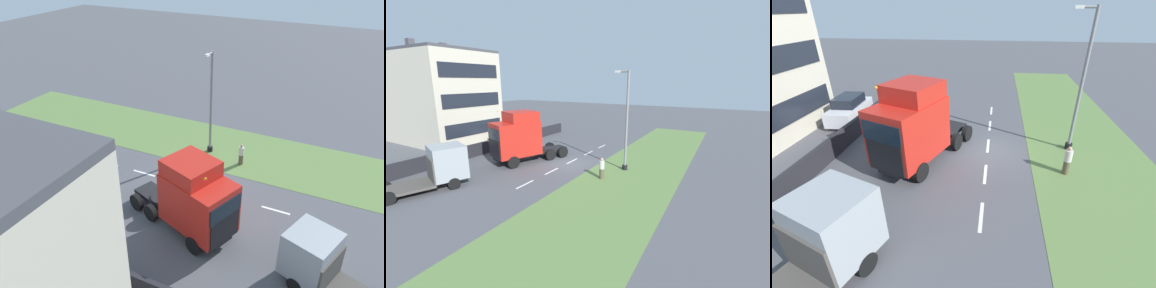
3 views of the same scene
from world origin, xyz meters
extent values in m
plane|color=#515156|center=(0.00, 0.00, 0.00)|extent=(120.00, 120.00, 0.00)
cube|color=#607F42|center=(-6.00, 0.00, 0.01)|extent=(7.00, 44.00, 0.01)
cube|color=white|center=(0.00, -7.10, 0.00)|extent=(0.16, 1.80, 0.00)
cube|color=white|center=(0.00, -3.90, 0.00)|extent=(0.16, 1.80, 0.00)
cube|color=white|center=(0.00, -0.70, 0.00)|extent=(0.16, 1.80, 0.00)
cube|color=white|center=(0.00, 2.50, 0.00)|extent=(0.16, 1.80, 0.00)
cube|color=white|center=(0.00, 5.70, 0.00)|extent=(0.16, 1.80, 0.00)
cube|color=#232328|center=(9.00, 0.00, 0.63)|extent=(0.25, 24.00, 1.25)
cube|color=#1E232D|center=(12.55, -0.23, 2.07)|extent=(0.08, 7.22, 1.45)
cube|color=#1E232D|center=(12.55, -0.23, 5.18)|extent=(0.08, 7.22, 1.45)
cube|color=black|center=(3.46, 0.76, 0.67)|extent=(3.77, 7.10, 0.24)
cube|color=red|center=(4.02, 2.25, 2.25)|extent=(3.72, 4.52, 2.92)
cube|color=black|center=(4.71, 4.10, 1.60)|extent=(2.02, 0.81, 1.64)
cube|color=black|center=(4.71, 4.10, 2.89)|extent=(2.14, 0.85, 0.94)
cube|color=red|center=(3.81, 1.71, 4.16)|extent=(3.12, 3.20, 0.90)
sphere|color=orange|center=(5.08, 3.10, 4.68)|extent=(0.14, 0.14, 0.14)
cylinder|color=black|center=(2.90, -0.72, 0.85)|extent=(1.78, 1.78, 0.12)
cylinder|color=black|center=(3.24, 3.49, 0.52)|extent=(0.66, 1.09, 1.04)
cylinder|color=black|center=(5.41, 2.67, 0.52)|extent=(0.66, 1.09, 1.04)
cylinder|color=black|center=(1.94, 0.01, 0.52)|extent=(0.66, 1.09, 1.04)
cylinder|color=black|center=(4.11, -0.80, 0.52)|extent=(0.66, 1.09, 1.04)
cylinder|color=black|center=(1.45, -1.31, 0.52)|extent=(0.66, 1.09, 1.04)
cylinder|color=black|center=(3.62, -2.12, 0.52)|extent=(0.66, 1.09, 1.04)
cube|color=#999EA3|center=(4.60, 8.40, 1.72)|extent=(2.85, 2.77, 2.28)
cube|color=black|center=(4.23, 7.37, 2.17)|extent=(1.90, 0.70, 0.82)
cube|color=#4C4742|center=(4.97, 9.45, 1.38)|extent=(2.17, 0.85, 1.59)
cylinder|color=black|center=(5.59, 8.05, 0.40)|extent=(0.49, 0.83, 0.80)
cylinder|color=black|center=(3.60, 8.75, 0.40)|extent=(0.49, 0.83, 0.80)
cube|color=silver|center=(10.78, -3.46, 0.78)|extent=(2.13, 4.46, 1.02)
cube|color=black|center=(10.79, -3.56, 1.64)|extent=(1.74, 2.48, 0.68)
cylinder|color=black|center=(9.81, -2.09, 0.32)|extent=(0.24, 0.65, 0.64)
cylinder|color=black|center=(11.59, -1.99, 0.32)|extent=(0.24, 0.65, 0.64)
cylinder|color=black|center=(9.97, -4.92, 0.32)|extent=(0.24, 0.65, 0.64)
cylinder|color=black|center=(11.75, -4.82, 0.32)|extent=(0.24, 0.65, 0.64)
cylinder|color=black|center=(-5.01, -0.93, 0.20)|extent=(0.43, 0.43, 0.40)
cylinder|color=gray|center=(-5.01, -0.93, 4.00)|extent=(0.19, 0.19, 8.00)
cylinder|color=gray|center=(-4.56, -0.93, 7.90)|extent=(0.90, 0.14, 0.14)
cube|color=silver|center=(-4.11, -0.93, 7.90)|extent=(0.44, 0.20, 0.16)
cylinder|color=brown|center=(-4.23, 1.91, 0.40)|extent=(0.34, 0.34, 0.79)
cylinder|color=beige|center=(-4.23, 1.91, 1.11)|extent=(0.39, 0.39, 0.63)
sphere|color=tan|center=(-4.23, 1.91, 1.53)|extent=(0.21, 0.21, 0.21)
camera|label=1|loc=(18.76, 9.04, 14.78)|focal=35.00mm
camera|label=2|loc=(-11.94, 18.52, 7.16)|focal=24.00mm
camera|label=3|loc=(-0.32, 13.90, 7.88)|focal=24.00mm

